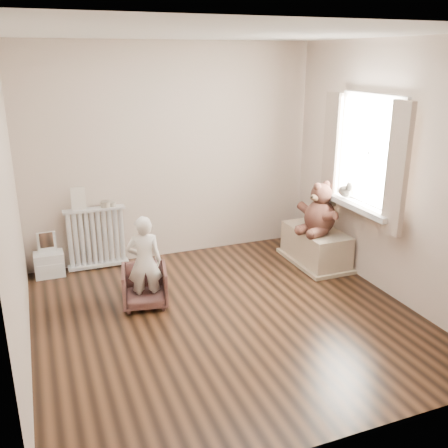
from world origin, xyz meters
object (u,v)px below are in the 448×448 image
object	(u,v)px
radiator	(96,237)
toy_vanity	(48,253)
child	(144,262)
toy_bench	(316,247)
teddy_bear	(320,213)
plush_cat	(346,189)
armchair	(145,286)

from	to	relation	value
radiator	toy_vanity	size ratio (longest dim) A/B	1.44
toy_vanity	child	distance (m)	1.47
child	toy_bench	distance (m)	2.25
teddy_bear	radiator	bearing A→B (deg)	143.27
plush_cat	armchair	bearing A→B (deg)	-166.33
toy_bench	plush_cat	world-z (taller)	plush_cat
plush_cat	teddy_bear	bearing A→B (deg)	141.34
toy_bench	teddy_bear	bearing A→B (deg)	-106.89
armchair	toy_bench	xyz separation A→B (m)	(2.20, 0.34, -0.01)
radiator	child	bearing A→B (deg)	-75.33
child	teddy_bear	size ratio (longest dim) A/B	1.56
child	plush_cat	world-z (taller)	plush_cat
toy_vanity	toy_bench	bearing A→B (deg)	-14.24
toy_vanity	armchair	bearing A→B (deg)	-52.05
radiator	armchair	xyz separation A→B (m)	(0.31, -1.15, -0.18)
child	toy_bench	xyz separation A→B (m)	(2.20, 0.39, -0.30)
teddy_bear	child	bearing A→B (deg)	170.88
armchair	plush_cat	bearing A→B (deg)	10.78
radiator	child	xyz separation A→B (m)	(0.31, -1.20, 0.11)
armchair	child	world-z (taller)	child
toy_vanity	armchair	size ratio (longest dim) A/B	1.13
child	teddy_bear	distance (m)	2.19
toy_vanity	teddy_bear	world-z (taller)	teddy_bear
toy_bench	teddy_bear	xyz separation A→B (m)	(-0.03, -0.10, 0.47)
radiator	toy_vanity	world-z (taller)	radiator
toy_vanity	plush_cat	size ratio (longest dim) A/B	2.21
toy_vanity	child	world-z (taller)	child
toy_vanity	armchair	world-z (taller)	toy_vanity
radiator	toy_bench	world-z (taller)	radiator
toy_vanity	child	bearing A→B (deg)	-53.26
child	plush_cat	bearing A→B (deg)	-167.99
child	plush_cat	xyz separation A→B (m)	(2.34, 0.06, 0.50)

